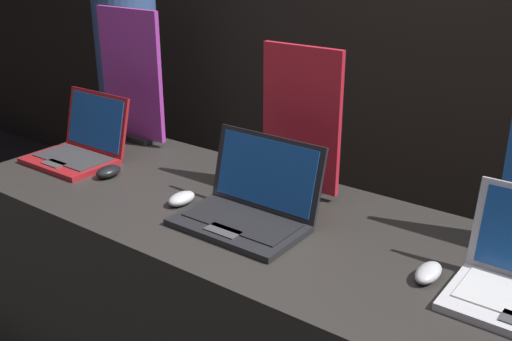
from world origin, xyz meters
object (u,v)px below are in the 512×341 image
Objects in this scene: person_bystander at (131,94)px; laptop_front at (80,145)px; promo_stand_front at (132,79)px; mouse_front at (108,172)px; mouse_back at (428,273)px; mouse_middle at (182,199)px; laptop_middle at (249,204)px; promo_stand_middle at (301,125)px.

laptop_front is at bearing -53.68° from person_bystander.
laptop_front is 0.35m from promo_stand_front.
mouse_back is at bearing 1.33° from mouse_front.
promo_stand_front is 0.73m from mouse_middle.
mouse_front is 0.26× the size of laptop_middle.
laptop_middle is 0.56m from mouse_back.
person_bystander is (-1.15, 0.84, -0.01)m from mouse_middle.
person_bystander is at bearing 144.07° from mouse_middle.
mouse_middle is at bearing -173.40° from laptop_middle.
mouse_front is 0.62m from laptop_middle.
laptop_middle is at bearing 1.42° from mouse_front.
promo_stand_middle reaches higher than laptop_front.
mouse_back is at bearing -12.51° from promo_stand_front.
mouse_middle is (-0.25, -0.03, -0.04)m from laptop_middle.
laptop_middle is (0.62, 0.02, 0.04)m from mouse_front.
laptop_front is 0.89m from promo_stand_middle.
mouse_front is 1.18m from mouse_back.
promo_stand_front reaches higher than mouse_back.
promo_stand_middle is at bearing 25.20° from mouse_front.
person_bystander is at bearing 157.97° from mouse_back.
laptop_front reaches higher than mouse_front.
mouse_front is at bearing -178.67° from mouse_back.
mouse_middle is at bearing -6.65° from laptop_front.
laptop_middle is at bearing 6.60° from mouse_middle.
mouse_back is (0.56, -0.26, -0.22)m from promo_stand_middle.
mouse_front is (0.22, -0.05, -0.04)m from laptop_front.
mouse_middle is at bearing -129.49° from promo_stand_middle.
laptop_front is at bearing 165.99° from mouse_front.
promo_stand_front is at bearing 167.49° from mouse_back.
promo_stand_middle is 4.43× the size of mouse_back.
mouse_middle is 0.94× the size of mouse_back.
mouse_front is at bearing 177.86° from mouse_middle.
promo_stand_front is 0.84m from promo_stand_middle.
mouse_middle is at bearing -177.08° from mouse_back.
laptop_front is 0.19× the size of person_bystander.
person_bystander is (-1.41, 0.53, -0.22)m from promo_stand_middle.
mouse_front is at bearing -178.58° from laptop_middle.
person_bystander is at bearing 139.35° from promo_stand_front.
laptop_middle reaches higher than laptop_front.
mouse_back is at bearing 2.92° from mouse_middle.
promo_stand_middle is (0.84, -0.05, -0.02)m from promo_stand_front.
person_bystander is (-0.56, 0.77, -0.05)m from laptop_front.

